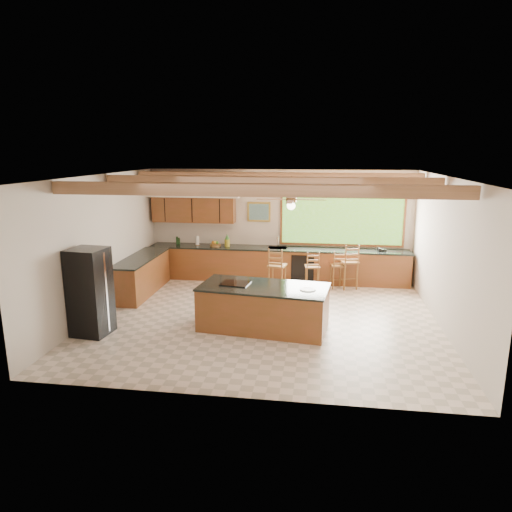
# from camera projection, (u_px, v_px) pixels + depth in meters

# --- Properties ---
(ground) EXTENTS (7.20, 7.20, 0.00)m
(ground) POSITION_uv_depth(u_px,v_px,m) (264.00, 318.00, 9.76)
(ground) COLOR beige
(ground) RESTS_ON ground
(room_shell) EXTENTS (7.27, 6.54, 3.02)m
(room_shell) POSITION_uv_depth(u_px,v_px,m) (261.00, 211.00, 9.91)
(room_shell) COLOR beige
(room_shell) RESTS_ON ground
(counter_run) EXTENTS (7.12, 3.10, 1.27)m
(counter_run) POSITION_uv_depth(u_px,v_px,m) (245.00, 267.00, 12.19)
(counter_run) COLOR brown
(counter_run) RESTS_ON ground
(island) EXTENTS (2.66, 1.49, 0.90)m
(island) POSITION_uv_depth(u_px,v_px,m) (264.00, 307.00, 9.12)
(island) COLOR brown
(island) RESTS_ON ground
(refrigerator) EXTENTS (0.73, 0.71, 1.70)m
(refrigerator) POSITION_uv_depth(u_px,v_px,m) (90.00, 292.00, 8.75)
(refrigerator) COLOR black
(refrigerator) RESTS_ON ground
(bar_stool_a) EXTENTS (0.49, 0.49, 1.17)m
(bar_stool_a) POSITION_uv_depth(u_px,v_px,m) (277.00, 267.00, 11.26)
(bar_stool_a) COLOR brown
(bar_stool_a) RESTS_ON ground
(bar_stool_b) EXTENTS (0.43, 0.43, 1.01)m
(bar_stool_b) POSITION_uv_depth(u_px,v_px,m) (338.00, 266.00, 11.71)
(bar_stool_b) COLOR brown
(bar_stool_b) RESTS_ON ground
(bar_stool_c) EXTENTS (0.41, 0.41, 1.02)m
(bar_stool_c) POSITION_uv_depth(u_px,v_px,m) (312.00, 267.00, 11.54)
(bar_stool_c) COLOR brown
(bar_stool_c) RESTS_ON ground
(bar_stool_d) EXTENTS (0.53, 0.53, 1.18)m
(bar_stool_d) POSITION_uv_depth(u_px,v_px,m) (349.00, 263.00, 11.64)
(bar_stool_d) COLOR brown
(bar_stool_d) RESTS_ON ground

